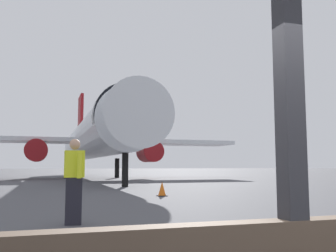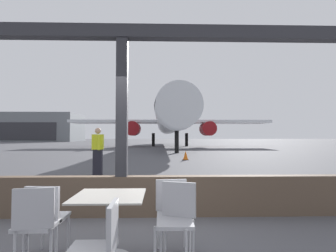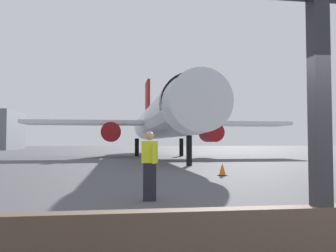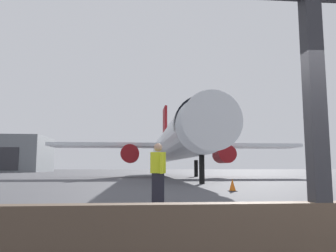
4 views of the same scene
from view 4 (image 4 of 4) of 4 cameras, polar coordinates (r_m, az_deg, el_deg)
ground_plane at (r=43.82m, az=-2.35°, el=-8.47°), size 220.00×220.00×0.00m
window_frame at (r=4.30m, az=24.30°, el=-5.40°), size 8.84×0.24×3.46m
airplane at (r=36.79m, az=1.50°, el=-2.90°), size 27.38×36.76×10.64m
ground_crew_worker at (r=8.83m, az=-1.74°, el=-8.40°), size 0.40×0.54×1.74m
traffic_cone at (r=15.82m, az=10.98°, el=-9.98°), size 0.36×0.36×0.56m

